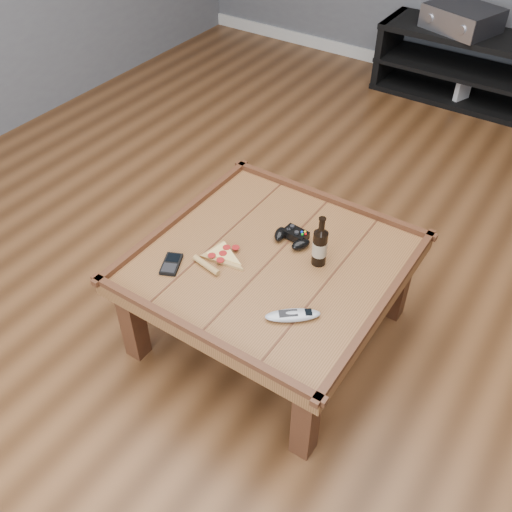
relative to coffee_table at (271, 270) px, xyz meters
The scene contains 11 objects.
ground 0.39m from the coffee_table, ahead, with size 6.00×6.00×0.00m, color #452813.
baseboard 3.01m from the coffee_table, 90.00° to the left, with size 5.00×0.02×0.10m, color silver.
coffee_table is the anchor object (origin of this frame).
media_console 2.75m from the coffee_table, 90.00° to the left, with size 1.40×0.45×0.50m.
beer_bottle 0.24m from the coffee_table, 27.31° to the left, with size 0.06×0.06×0.23m.
game_controller 0.17m from the coffee_table, 85.12° to the left, with size 0.18×0.13×0.05m.
pizza_slice 0.22m from the coffee_table, 147.91° to the right, with size 0.19×0.27×0.03m.
smartphone 0.41m from the coffee_table, 140.85° to the right, with size 0.11×0.14×0.02m.
remote_control 0.34m from the coffee_table, 43.88° to the right, with size 0.20×0.18×0.03m.
av_receiver 2.76m from the coffee_table, 93.49° to the left, with size 0.56×0.51×0.16m.
game_console 2.68m from the coffee_table, 90.46° to the left, with size 0.14×0.18×0.19m.
Camera 1 is at (0.90, -1.46, 2.01)m, focal length 40.00 mm.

